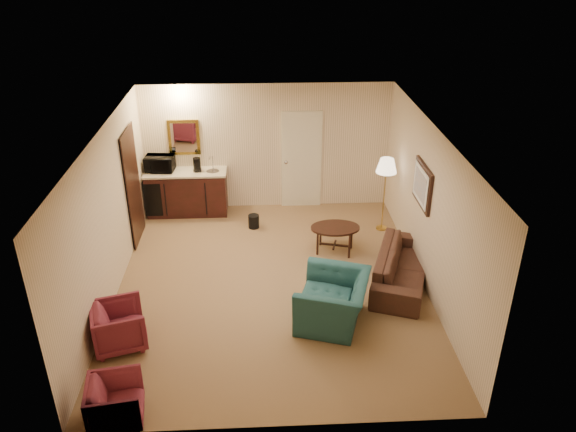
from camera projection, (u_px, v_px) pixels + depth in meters
name	position (u px, v px, depth m)	size (l,w,h in m)	color
ground	(272.00, 284.00, 9.28)	(6.00, 6.00, 0.00)	#9C7A4F
room_walls	(263.00, 170.00, 9.19)	(5.02, 6.01, 2.61)	beige
wetbar_cabinet	(187.00, 192.00, 11.42)	(1.64, 0.58, 0.92)	#371311
sofa	(403.00, 261.00, 9.17)	(1.99, 0.58, 0.78)	black
teal_armchair	(333.00, 293.00, 8.19)	(1.12, 0.73, 0.98)	#215253
rose_chair_near	(119.00, 324.00, 7.77)	(0.69, 0.65, 0.71)	maroon
rose_chair_far	(115.00, 400.00, 6.56)	(0.62, 0.58, 0.63)	maroon
coffee_table	(335.00, 239.00, 10.11)	(0.88, 0.59, 0.51)	black
floor_lamp	(384.00, 195.00, 10.67)	(0.39, 0.39, 1.47)	#B5913C
waste_bin	(254.00, 221.00, 10.99)	(0.21, 0.21, 0.27)	black
microwave	(159.00, 162.00, 11.16)	(0.56, 0.31, 0.38)	black
coffee_maker	(197.00, 165.00, 11.15)	(0.15, 0.15, 0.28)	black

